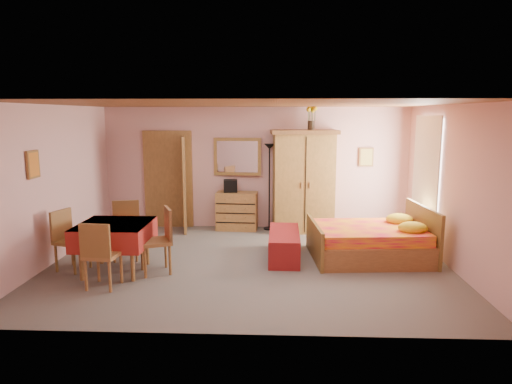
{
  "coord_description": "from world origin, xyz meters",
  "views": [
    {
      "loc": [
        0.42,
        -7.27,
        2.44
      ],
      "look_at": [
        0.1,
        0.3,
        1.15
      ],
      "focal_mm": 32.0,
      "sensor_mm": 36.0,
      "label": 1
    }
  ],
  "objects_px": {
    "wardrobe": "(303,181)",
    "floor_lamp": "(269,187)",
    "chair_south": "(103,254)",
    "chair_west": "(72,241)",
    "stereo": "(231,186)",
    "sunflower_vase": "(311,117)",
    "chair_east": "(155,241)",
    "chair_north": "(126,231)",
    "wall_mirror": "(237,157)",
    "bed": "(369,232)",
    "bench": "(284,245)",
    "chest_of_drawers": "(237,211)",
    "dining_table": "(115,248)"
  },
  "relations": [
    {
      "from": "wardrobe",
      "to": "bed",
      "type": "relative_size",
      "value": 1.09
    },
    {
      "from": "wall_mirror",
      "to": "chair_north",
      "type": "distance_m",
      "value": 3.06
    },
    {
      "from": "chair_south",
      "to": "chair_west",
      "type": "relative_size",
      "value": 1.01
    },
    {
      "from": "wardrobe",
      "to": "chair_north",
      "type": "height_order",
      "value": "wardrobe"
    },
    {
      "from": "chest_of_drawers",
      "to": "bench",
      "type": "relative_size",
      "value": 0.63
    },
    {
      "from": "bench",
      "to": "wall_mirror",
      "type": "bearing_deg",
      "value": 114.57
    },
    {
      "from": "chest_of_drawers",
      "to": "wall_mirror",
      "type": "xyz_separation_m",
      "value": [
        0.0,
        0.21,
        1.14
      ]
    },
    {
      "from": "stereo",
      "to": "chair_east",
      "type": "xyz_separation_m",
      "value": [
        -0.91,
        -2.77,
        -0.44
      ]
    },
    {
      "from": "stereo",
      "to": "bed",
      "type": "xyz_separation_m",
      "value": [
        2.55,
        -1.88,
        -0.49
      ]
    },
    {
      "from": "floor_lamp",
      "to": "chair_east",
      "type": "relative_size",
      "value": 1.8
    },
    {
      "from": "wardrobe",
      "to": "chair_west",
      "type": "relative_size",
      "value": 2.22
    },
    {
      "from": "wall_mirror",
      "to": "floor_lamp",
      "type": "distance_m",
      "value": 0.95
    },
    {
      "from": "floor_lamp",
      "to": "chair_south",
      "type": "relative_size",
      "value": 1.89
    },
    {
      "from": "chest_of_drawers",
      "to": "dining_table",
      "type": "distance_m",
      "value": 3.22
    },
    {
      "from": "chair_north",
      "to": "sunflower_vase",
      "type": "bearing_deg",
      "value": -160.38
    },
    {
      "from": "chair_south",
      "to": "chair_north",
      "type": "xyz_separation_m",
      "value": [
        -0.09,
        1.28,
        0.0
      ]
    },
    {
      "from": "bench",
      "to": "chair_west",
      "type": "xyz_separation_m",
      "value": [
        -3.35,
        -0.76,
        0.25
      ]
    },
    {
      "from": "chair_north",
      "to": "stereo",
      "type": "bearing_deg",
      "value": -139.65
    },
    {
      "from": "bed",
      "to": "chair_north",
      "type": "distance_m",
      "value": 4.14
    },
    {
      "from": "chair_south",
      "to": "chair_north",
      "type": "distance_m",
      "value": 1.29
    },
    {
      "from": "chair_west",
      "to": "chair_east",
      "type": "height_order",
      "value": "chair_east"
    },
    {
      "from": "wall_mirror",
      "to": "floor_lamp",
      "type": "xyz_separation_m",
      "value": [
        0.69,
        -0.15,
        -0.63
      ]
    },
    {
      "from": "stereo",
      "to": "floor_lamp",
      "type": "relative_size",
      "value": 0.16
    },
    {
      "from": "chair_north",
      "to": "chair_west",
      "type": "distance_m",
      "value": 0.89
    },
    {
      "from": "chair_south",
      "to": "chair_west",
      "type": "xyz_separation_m",
      "value": [
        -0.75,
        0.69,
        -0.01
      ]
    },
    {
      "from": "wardrobe",
      "to": "chair_south",
      "type": "height_order",
      "value": "wardrobe"
    },
    {
      "from": "wardrobe",
      "to": "chair_east",
      "type": "xyz_separation_m",
      "value": [
        -2.44,
        -2.68,
        -0.56
      ]
    },
    {
      "from": "bed",
      "to": "chair_east",
      "type": "bearing_deg",
      "value": -170.2
    },
    {
      "from": "stereo",
      "to": "chair_west",
      "type": "height_order",
      "value": "stereo"
    },
    {
      "from": "floor_lamp",
      "to": "bench",
      "type": "xyz_separation_m",
      "value": [
        0.29,
        -1.98,
        -0.69
      ]
    },
    {
      "from": "dining_table",
      "to": "chair_north",
      "type": "height_order",
      "value": "chair_north"
    },
    {
      "from": "stereo",
      "to": "bed",
      "type": "bearing_deg",
      "value": -36.42
    },
    {
      "from": "chest_of_drawers",
      "to": "wall_mirror",
      "type": "bearing_deg",
      "value": 93.66
    },
    {
      "from": "bench",
      "to": "chair_south",
      "type": "relative_size",
      "value": 1.41
    },
    {
      "from": "stereo",
      "to": "chair_north",
      "type": "bearing_deg",
      "value": -126.93
    },
    {
      "from": "stereo",
      "to": "sunflower_vase",
      "type": "xyz_separation_m",
      "value": [
        1.67,
        -0.05,
        1.44
      ]
    },
    {
      "from": "floor_lamp",
      "to": "chair_east",
      "type": "distance_m",
      "value": 3.33
    },
    {
      "from": "floor_lamp",
      "to": "bed",
      "type": "xyz_separation_m",
      "value": [
        1.73,
        -1.93,
        -0.47
      ]
    },
    {
      "from": "stereo",
      "to": "chair_north",
      "type": "xyz_separation_m",
      "value": [
        -1.59,
        -2.11,
        -0.46
      ]
    },
    {
      "from": "dining_table",
      "to": "chair_east",
      "type": "relative_size",
      "value": 1.05
    },
    {
      "from": "chair_south",
      "to": "chest_of_drawers",
      "type": "bearing_deg",
      "value": 70.75
    },
    {
      "from": "chest_of_drawers",
      "to": "dining_table",
      "type": "bearing_deg",
      "value": -117.62
    },
    {
      "from": "bed",
      "to": "chair_south",
      "type": "bearing_deg",
      "value": -164.08
    },
    {
      "from": "bench",
      "to": "chair_east",
      "type": "xyz_separation_m",
      "value": [
        -2.01,
        -0.83,
        0.28
      ]
    },
    {
      "from": "chair_north",
      "to": "wall_mirror",
      "type": "bearing_deg",
      "value": -139.45
    },
    {
      "from": "chest_of_drawers",
      "to": "stereo",
      "type": "height_order",
      "value": "stereo"
    },
    {
      "from": "wall_mirror",
      "to": "dining_table",
      "type": "xyz_separation_m",
      "value": [
        -1.67,
        -2.96,
        -1.16
      ]
    },
    {
      "from": "sunflower_vase",
      "to": "chair_east",
      "type": "xyz_separation_m",
      "value": [
        -2.58,
        -2.72,
        -1.88
      ]
    },
    {
      "from": "bed",
      "to": "bench",
      "type": "relative_size",
      "value": 1.42
    },
    {
      "from": "wardrobe",
      "to": "floor_lamp",
      "type": "bearing_deg",
      "value": 164.41
    }
  ]
}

